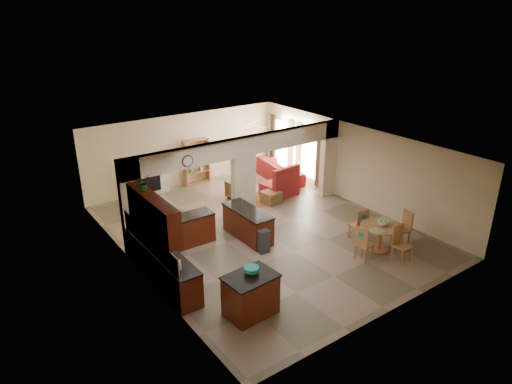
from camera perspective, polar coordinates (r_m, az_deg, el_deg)
floor at (r=14.33m, az=0.72°, el=-4.86°), size 10.00×10.00×0.00m
ceiling at (r=13.29m, az=0.78°, el=5.96°), size 10.00×10.00×0.00m
wall_back at (r=17.80m, az=-8.82°, el=5.22°), size 8.00×0.00×8.00m
wall_front at (r=10.54m, az=17.16°, el=-7.92°), size 8.00×0.00×8.00m
wall_left at (r=12.03m, az=-14.86°, el=-3.77°), size 0.00×10.00×10.00m
wall_right at (r=16.29m, az=12.21°, el=3.37°), size 0.00×10.00×10.00m
partition_left_pier at (r=12.98m, az=-15.26°, el=-1.85°), size 0.60×0.25×2.80m
partition_center_pier at (r=14.62m, az=-1.57°, el=0.44°), size 0.80×0.25×2.20m
partition_right_pier at (r=16.74m, az=9.01°, el=4.11°), size 0.60×0.25×2.80m
partition_header at (r=14.16m, az=-1.62°, el=5.71°), size 8.00×0.25×0.60m
kitchen_counter at (r=12.48m, az=-10.85°, el=-7.23°), size 2.52×3.29×1.48m
upper_cabinets at (r=11.18m, az=-12.76°, el=-2.64°), size 0.35×2.40×0.90m
peninsula at (r=13.73m, az=-1.02°, el=-3.99°), size 0.70×1.85×0.91m
wall_clock at (r=13.09m, az=-8.55°, el=3.85°), size 0.34×0.03×0.34m
rug at (r=16.50m, az=-0.21°, el=-1.04°), size 1.60×1.30×0.01m
fireplace at (r=17.29m, az=-13.13°, el=1.63°), size 1.60×0.35×1.20m
shelving_unit at (r=17.95m, az=-7.47°, el=3.76°), size 1.00×0.32×1.80m
window_a at (r=17.87m, az=6.71°, el=4.73°), size 0.02×0.90×1.90m
window_b at (r=19.11m, az=3.30°, el=5.99°), size 0.02×0.90×1.90m
glazed_door at (r=18.53m, az=4.94°, el=4.94°), size 0.02×0.70×2.10m
drape_a_left at (r=17.43m, az=7.92°, el=4.21°), size 0.10×0.28×2.30m
drape_a_right at (r=18.28m, az=5.36°, el=5.18°), size 0.10×0.28×2.30m
drape_b_left at (r=18.64m, az=4.36°, el=5.55°), size 0.10×0.28×2.30m
drape_b_right at (r=19.54m, az=2.11°, el=6.38°), size 0.10×0.28×2.30m
ceiling_fan at (r=16.56m, az=-1.18°, el=8.36°), size 1.00×1.00×0.10m
kitchen_island at (r=10.50m, az=-0.68°, el=-12.73°), size 1.21×0.90×1.00m
teal_bowl at (r=10.26m, az=-0.57°, el=-9.77°), size 0.34×0.34×0.16m
trash_can at (r=13.00m, az=0.92°, el=-6.26°), size 0.33×0.29×0.64m
dining_table at (r=13.50m, az=15.20°, el=-5.05°), size 1.13×1.13×0.77m
fruit_bowl at (r=13.38m, az=15.60°, el=-3.74°), size 0.29×0.29×0.15m
sofa at (r=18.49m, az=2.84°, el=2.78°), size 2.73×1.43×0.76m
chaise at (r=16.93m, az=2.92°, el=0.40°), size 1.26×1.06×0.48m
armchair at (r=16.56m, az=-2.16°, el=0.31°), size 0.83×0.85×0.70m
ottoman at (r=16.23m, az=1.89°, el=-0.67°), size 0.65×0.65×0.43m
plant at (r=11.36m, az=-14.00°, el=1.16°), size 0.43×0.40×0.39m
chair_north at (r=13.87m, az=12.88°, el=-3.86°), size 0.48×0.48×1.02m
chair_east at (r=14.04m, az=18.00°, el=-4.10°), size 0.51×0.51×1.02m
chair_south at (r=13.13m, az=17.56°, el=-5.93°), size 0.42×0.43×1.02m
chair_west at (r=12.83m, az=13.22°, el=-6.13°), size 0.47×0.47×1.02m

